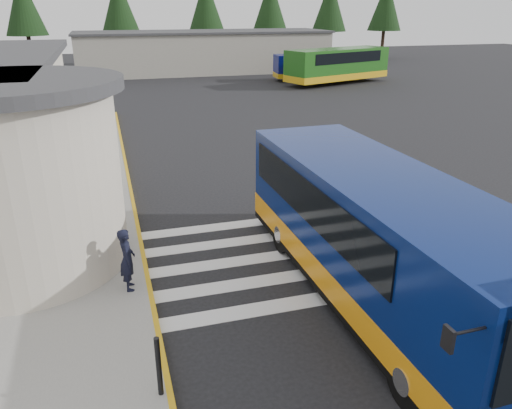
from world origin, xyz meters
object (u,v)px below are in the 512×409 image
object	(u,v)px
far_bus_b	(338,64)
pedestrian_b	(4,266)
pedestrian_a	(127,259)
transit_bus	(379,242)
bollard	(159,366)
far_bus_a	(316,66)

from	to	relation	value
far_bus_b	pedestrian_b	bearing A→B (deg)	124.56
pedestrian_a	transit_bus	bearing A→B (deg)	-108.54
bollard	pedestrian_b	bearing A→B (deg)	125.81
transit_bus	pedestrian_b	xyz separation A→B (m)	(-8.33, 2.22, -0.49)
transit_bus	bollard	bearing A→B (deg)	-160.40
pedestrian_a	bollard	xyz separation A→B (m)	(0.30, -3.81, -0.19)
transit_bus	far_bus_b	xyz separation A→B (m)	(14.72, 33.28, 0.26)
pedestrian_a	far_bus_a	world-z (taller)	far_bus_a
transit_bus	pedestrian_b	world-z (taller)	transit_bus
transit_bus	far_bus_b	bearing A→B (deg)	65.35
transit_bus	pedestrian_b	distance (m)	8.63
pedestrian_b	far_bus_b	distance (m)	38.68
pedestrian_a	bollard	size ratio (longest dim) A/B	1.33
far_bus_b	bollard	bearing A→B (deg)	131.55
bollard	far_bus_b	size ratio (longest dim) A/B	0.11
transit_bus	bollard	world-z (taller)	transit_bus
pedestrian_b	bollard	distance (m)	5.18
far_bus_a	far_bus_b	xyz separation A→B (m)	(0.89, -2.75, 0.39)
transit_bus	pedestrian_a	bearing A→B (deg)	161.07
bollard	pedestrian_a	bearing A→B (deg)	94.51
bollard	far_bus_a	world-z (taller)	far_bus_a
pedestrian_b	bollard	world-z (taller)	pedestrian_b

